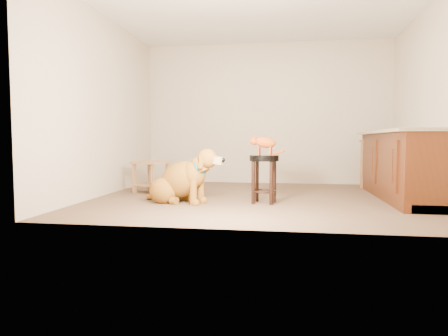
% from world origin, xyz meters
% --- Properties ---
extents(floor, '(4.50, 4.00, 0.01)m').
position_xyz_m(floor, '(0.00, 0.00, 0.00)').
color(floor, brown).
rests_on(floor, ground).
extents(room_shell, '(4.54, 4.04, 2.62)m').
position_xyz_m(room_shell, '(0.00, 0.00, 1.68)').
color(room_shell, '#C1B39B').
rests_on(room_shell, ground).
extents(cabinet_run, '(0.70, 2.56, 0.94)m').
position_xyz_m(cabinet_run, '(1.94, 0.30, 0.44)').
color(cabinet_run, '#461F0C').
rests_on(cabinet_run, ground).
extents(padded_stool, '(0.37, 0.37, 0.61)m').
position_xyz_m(padded_stool, '(0.10, -0.43, 0.44)').
color(padded_stool, black).
rests_on(padded_stool, ground).
extents(wood_stool, '(0.56, 0.56, 0.81)m').
position_xyz_m(wood_stool, '(1.85, 1.48, 0.43)').
color(wood_stool, brown).
rests_on(wood_stool, ground).
extents(side_table, '(0.60, 0.60, 0.48)m').
position_xyz_m(side_table, '(-1.68, 0.36, 0.32)').
color(side_table, olive).
rests_on(side_table, ground).
extents(golden_retriever, '(1.12, 0.69, 0.75)m').
position_xyz_m(golden_retriever, '(-0.95, -0.55, 0.28)').
color(golden_retriever, brown).
rests_on(golden_retriever, ground).
extents(tabby_kitten, '(0.46, 0.17, 0.28)m').
position_xyz_m(tabby_kitten, '(0.09, -0.42, 0.77)').
color(tabby_kitten, '#8E370E').
rests_on(tabby_kitten, padded_stool).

